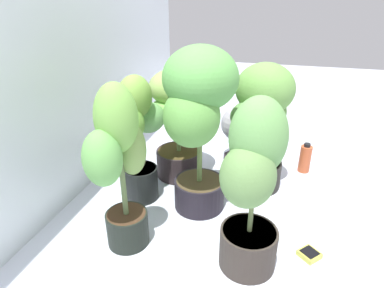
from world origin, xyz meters
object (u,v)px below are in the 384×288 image
object	(u,v)px
potted_plant_center	(198,111)
potted_plant_front_left	(252,187)
potted_plant_front_right	(262,118)
potted_plant_back_right	(180,115)
hygrometer_box	(309,254)
potted_plant_back_center	(137,133)
potted_plant_back_left	(119,162)
nutrient_bottle	(305,158)
floor_fan	(239,126)

from	to	relation	value
potted_plant_center	potted_plant_front_left	bearing A→B (deg)	-139.34
potted_plant_front_right	potted_plant_back_right	bearing A→B (deg)	88.31
potted_plant_front_left	potted_plant_center	world-z (taller)	potted_plant_center
potted_plant_front_right	hygrometer_box	distance (m)	0.72
potted_plant_front_right	potted_plant_back_center	xyz separation A→B (m)	(-0.29, 0.60, -0.04)
potted_plant_back_left	potted_plant_back_center	size ratio (longest dim) A/B	1.08
potted_plant_front_left	potted_plant_front_right	bearing A→B (deg)	1.50
hygrometer_box	potted_plant_front_right	bearing A→B (deg)	161.38
potted_plant_front_left	potted_plant_center	bearing A→B (deg)	40.66
potted_plant_back_right	hygrometer_box	bearing A→B (deg)	-125.29
potted_plant_front_left	nutrient_bottle	bearing A→B (deg)	-16.22
potted_plant_front_right	floor_fan	world-z (taller)	potted_plant_front_right
potted_plant_back_left	hygrometer_box	size ratio (longest dim) A/B	6.66
potted_plant_back_right	hygrometer_box	world-z (taller)	potted_plant_back_right
potted_plant_back_left	potted_plant_back_center	bearing A→B (deg)	13.12
potted_plant_front_left	potted_plant_center	size ratio (longest dim) A/B	0.87
potted_plant_front_left	hygrometer_box	xyz separation A→B (m)	(0.13, -0.27, -0.38)
potted_plant_front_right	potted_plant_front_left	world-z (taller)	potted_plant_front_left
potted_plant_front_right	hygrometer_box	xyz separation A→B (m)	(-0.52, -0.28, -0.42)
potted_plant_back_right	floor_fan	bearing A→B (deg)	-46.93
potted_plant_front_right	potted_plant_center	world-z (taller)	potted_plant_center
potted_plant_front_right	potted_plant_center	bearing A→B (deg)	137.78
potted_plant_center	nutrient_bottle	bearing A→B (deg)	-44.81
potted_plant_back_left	hygrometer_box	distance (m)	0.91
potted_plant_front_left	potted_plant_back_center	size ratio (longest dim) A/B	1.07
potted_plant_front_right	potted_plant_back_left	size ratio (longest dim) A/B	0.97
hygrometer_box	nutrient_bottle	world-z (taller)	nutrient_bottle
floor_fan	nutrient_bottle	size ratio (longest dim) A/B	1.95
potted_plant_front_right	potted_plant_back_left	distance (m)	0.83
hygrometer_box	nutrient_bottle	size ratio (longest dim) A/B	0.58
potted_plant_front_left	nutrient_bottle	xyz separation A→B (m)	(0.91, -0.26, -0.30)
floor_fan	potted_plant_center	bearing A→B (deg)	-167.22
potted_plant_back_left	potted_plant_center	distance (m)	0.44
potted_plant_front_left	potted_plant_back_left	xyz separation A→B (m)	(0.00, 0.54, 0.03)
potted_plant_front_right	floor_fan	distance (m)	0.39
potted_plant_center	potted_plant_back_right	xyz separation A→B (m)	(0.32, 0.19, -0.15)
potted_plant_front_left	nutrient_bottle	distance (m)	0.99
potted_plant_front_right	potted_plant_center	size ratio (longest dim) A/B	0.86
potted_plant_center	potted_plant_back_center	bearing A→B (deg)	86.98
hygrometer_box	potted_plant_back_left	bearing A→B (deg)	-127.82
potted_plant_back_left	floor_fan	world-z (taller)	potted_plant_back_left
potted_plant_front_left	potted_plant_back_left	size ratio (longest dim) A/B	0.98
potted_plant_center	nutrient_bottle	size ratio (longest dim) A/B	4.34
potted_plant_front_left	potted_plant_back_right	size ratio (longest dim) A/B	1.11
potted_plant_back_left	hygrometer_box	world-z (taller)	potted_plant_back_left
potted_plant_front_left	potted_plant_back_center	bearing A→B (deg)	59.78
potted_plant_front_left	potted_plant_back_right	distance (m)	0.83
potted_plant_center	hygrometer_box	size ratio (longest dim) A/B	7.48
potted_plant_back_center	floor_fan	world-z (taller)	potted_plant_back_center
potted_plant_back_center	potted_plant_back_right	bearing A→B (deg)	-23.57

